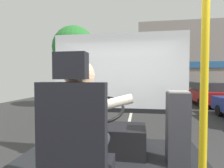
% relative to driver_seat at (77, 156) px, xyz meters
% --- Properties ---
extents(ground, '(18.00, 44.00, 0.06)m').
position_rel_driver_seat_xyz_m(ground, '(0.07, 9.18, -1.22)').
color(ground, '#2F2F2F').
extents(driver_seat, '(0.48, 0.48, 1.29)m').
position_rel_driver_seat_xyz_m(driver_seat, '(0.00, 0.00, 0.00)').
color(driver_seat, black).
rests_on(driver_seat, bus_floor).
extents(bus_driver, '(0.82, 0.62, 0.83)m').
position_rel_driver_seat_xyz_m(bus_driver, '(0.00, 0.11, 0.20)').
color(bus_driver, '#282833').
rests_on(bus_driver, driver_seat).
extents(steering_console, '(1.10, 1.02, 0.88)m').
position_rel_driver_seat_xyz_m(steering_console, '(0.00, 1.30, -0.32)').
color(steering_console, black).
rests_on(steering_console, bus_floor).
extents(handrail_pole, '(0.04, 0.04, 2.03)m').
position_rel_driver_seat_xyz_m(handrail_pole, '(0.83, -0.13, 0.47)').
color(handrail_pole, gold).
rests_on(handrail_pole, bus_floor).
extents(fare_box, '(0.27, 0.25, 0.95)m').
position_rel_driver_seat_xyz_m(fare_box, '(0.94, 1.10, -0.07)').
color(fare_box, '#333338').
rests_on(fare_box, bus_floor).
extents(windshield_panel, '(2.50, 0.08, 1.48)m').
position_rel_driver_seat_xyz_m(windshield_panel, '(0.07, 2.00, 0.50)').
color(windshield_panel, silver).
extents(street_tree, '(2.42, 2.42, 4.66)m').
position_rel_driver_seat_xyz_m(street_tree, '(-3.20, 8.19, 2.21)').
color(street_tree, '#4C3828').
rests_on(street_tree, ground).
extents(shop_building, '(11.27, 4.57, 7.29)m').
position_rel_driver_seat_xyz_m(shop_building, '(5.98, 18.63, 2.45)').
color(shop_building, gray).
rests_on(shop_building, ground).
extents(parked_car_red, '(1.84, 4.11, 1.44)m').
position_rel_driver_seat_xyz_m(parked_car_red, '(4.80, 10.66, -0.45)').
color(parked_car_red, maroon).
rests_on(parked_car_red, ground).
extents(parked_car_green, '(1.83, 4.10, 1.37)m').
position_rel_driver_seat_xyz_m(parked_car_green, '(4.76, 15.58, -0.49)').
color(parked_car_green, '#195633').
rests_on(parked_car_green, ground).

